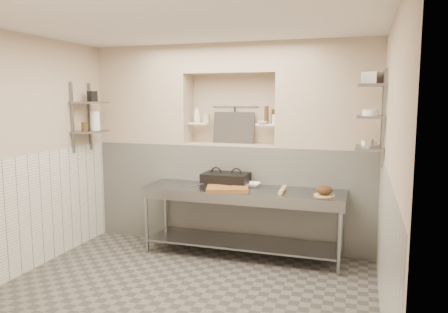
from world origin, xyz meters
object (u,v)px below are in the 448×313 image
at_px(prep_table, 242,208).
at_px(panini_press, 226,179).
at_px(bread_loaf, 324,190).
at_px(mixing_bowl, 252,185).
at_px(bowl_alcove, 262,122).
at_px(cutting_board, 227,189).
at_px(bottle_soap, 197,114).
at_px(jug_left, 95,121).
at_px(rolling_pin, 282,190).

xyz_separation_m(prep_table, panini_press, (-0.27, 0.18, 0.34)).
xyz_separation_m(panini_press, bread_loaf, (1.32, -0.27, -0.01)).
distance_m(mixing_bowl, bowl_alcove, 0.87).
height_order(mixing_bowl, bowl_alcove, bowl_alcove).
xyz_separation_m(cutting_board, bowl_alcove, (0.29, 0.66, 0.81)).
relative_size(panini_press, bottle_soap, 2.51).
height_order(prep_table, cutting_board, cutting_board).
bearing_deg(jug_left, bottle_soap, 22.38).
distance_m(cutting_board, jug_left, 2.17).
bearing_deg(bowl_alcove, rolling_pin, -54.86).
bearing_deg(rolling_pin, mixing_bowl, 153.91).
bearing_deg(panini_press, mixing_bowl, -1.80).
relative_size(bread_loaf, jug_left, 0.72).
xyz_separation_m(prep_table, bottle_soap, (-0.83, 0.54, 1.19)).
bearing_deg(cutting_board, rolling_pin, 9.02).
distance_m(panini_press, bread_loaf, 1.34).
height_order(panini_press, bottle_soap, bottle_soap).
distance_m(bottle_soap, jug_left, 1.44).
relative_size(panini_press, bread_loaf, 3.20).
xyz_separation_m(prep_table, bread_loaf, (1.04, -0.09, 0.33)).
bearing_deg(panini_press, jug_left, -174.25).
bearing_deg(bowl_alcove, prep_table, -105.44).
distance_m(panini_press, jug_left, 2.04).
distance_m(bread_loaf, jug_left, 3.29).
bearing_deg(mixing_bowl, bowl_alcove, 80.31).
bearing_deg(bowl_alcove, jug_left, -167.27).
distance_m(bowl_alcove, jug_left, 2.35).
bearing_deg(bottle_soap, bowl_alcove, -1.71).
bearing_deg(prep_table, bread_loaf, -5.04).
relative_size(panini_press, bowl_alcove, 4.64).
height_order(prep_table, mixing_bowl, mixing_bowl).
bearing_deg(jug_left, bowl_alcove, 12.73).
bearing_deg(bowl_alcove, cutting_board, -113.75).
relative_size(rolling_pin, bread_loaf, 2.05).
relative_size(panini_press, jug_left, 2.30).
height_order(cutting_board, mixing_bowl, mixing_bowl).
height_order(cutting_board, jug_left, jug_left).
distance_m(prep_table, panini_press, 0.47).
height_order(rolling_pin, jug_left, jug_left).
relative_size(prep_table, rolling_pin, 6.74).
relative_size(prep_table, mixing_bowl, 11.45).
distance_m(mixing_bowl, jug_left, 2.39).
bearing_deg(bottle_soap, mixing_bowl, -21.82).
bearing_deg(bread_loaf, bowl_alcove, 146.41).
height_order(prep_table, panini_press, panini_press).
bearing_deg(mixing_bowl, panini_press, 178.33).
distance_m(rolling_pin, jug_left, 2.80).
xyz_separation_m(mixing_bowl, bread_loaf, (0.96, -0.26, 0.04)).
bearing_deg(mixing_bowl, bottle_soap, 158.18).
xyz_separation_m(mixing_bowl, rolling_pin, (0.45, -0.22, 0.00)).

